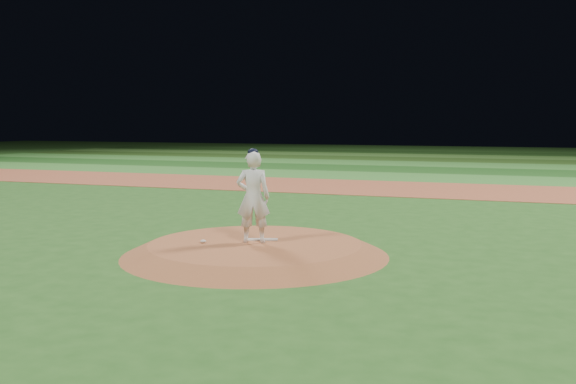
{
  "coord_description": "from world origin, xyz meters",
  "views": [
    {
      "loc": [
        5.06,
        -12.05,
        2.76
      ],
      "look_at": [
        0.0,
        2.0,
        1.1
      ],
      "focal_mm": 40.0,
      "sensor_mm": 36.0,
      "label": 1
    }
  ],
  "objects_px": {
    "pitcher_on_mound": "(253,197)",
    "rosin_bag": "(203,241)",
    "pitching_rubber": "(263,240)",
    "pitchers_mound": "(255,249)"
  },
  "relations": [
    {
      "from": "pitcher_on_mound",
      "to": "rosin_bag",
      "type": "bearing_deg",
      "value": -157.8
    },
    {
      "from": "pitching_rubber",
      "to": "pitcher_on_mound",
      "type": "bearing_deg",
      "value": -125.56
    },
    {
      "from": "pitchers_mound",
      "to": "rosin_bag",
      "type": "distance_m",
      "value": 1.09
    },
    {
      "from": "pitchers_mound",
      "to": "pitcher_on_mound",
      "type": "distance_m",
      "value": 1.09
    },
    {
      "from": "pitchers_mound",
      "to": "pitching_rubber",
      "type": "distance_m",
      "value": 0.35
    },
    {
      "from": "pitchers_mound",
      "to": "pitcher_on_mound",
      "type": "height_order",
      "value": "pitcher_on_mound"
    },
    {
      "from": "pitching_rubber",
      "to": "pitcher_on_mound",
      "type": "height_order",
      "value": "pitcher_on_mound"
    },
    {
      "from": "pitchers_mound",
      "to": "pitcher_on_mound",
      "type": "xyz_separation_m",
      "value": [
        -0.05,
        0.03,
        1.08
      ]
    },
    {
      "from": "rosin_bag",
      "to": "pitcher_on_mound",
      "type": "distance_m",
      "value": 1.39
    },
    {
      "from": "pitching_rubber",
      "to": "rosin_bag",
      "type": "bearing_deg",
      "value": -165.55
    }
  ]
}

